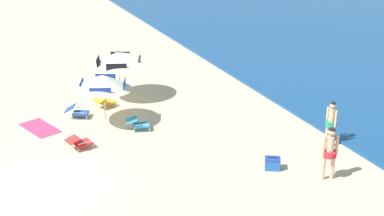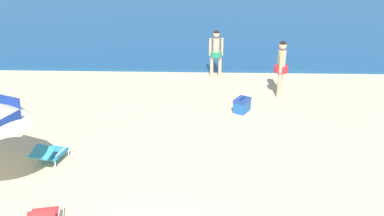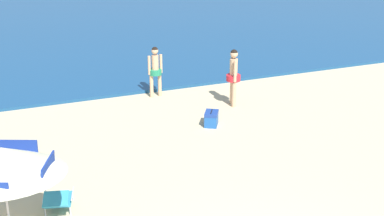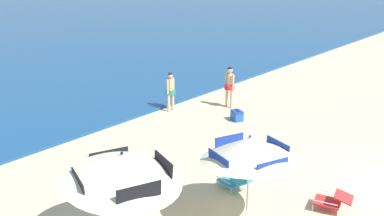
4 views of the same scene
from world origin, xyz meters
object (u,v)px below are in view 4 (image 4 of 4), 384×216
object	(u,v)px
beach_umbrella_striped_second	(123,167)
lounge_chair_facing_sea	(333,200)
person_standing_beside	(230,84)
beach_umbrella_striped_main	(249,148)
person_standing_near_shore	(171,89)
cooler_box	(237,115)
lounge_chair_under_umbrella	(234,180)

from	to	relation	value
beach_umbrella_striped_second	lounge_chair_facing_sea	xyz separation A→B (m)	(4.07, -2.74, -1.55)
beach_umbrella_striped_second	person_standing_beside	bearing A→B (deg)	22.26
beach_umbrella_striped_main	person_standing_near_shore	size ratio (longest dim) A/B	1.70
beach_umbrella_striped_second	cooler_box	xyz separation A→B (m)	(8.07, 2.60, -1.63)
beach_umbrella_striped_main	cooler_box	xyz separation A→B (m)	(5.62, 3.95, -1.57)
lounge_chair_under_umbrella	cooler_box	distance (m)	5.52
lounge_chair_facing_sea	person_standing_beside	size ratio (longest dim) A/B	0.54
beach_umbrella_striped_second	cooler_box	world-z (taller)	beach_umbrella_striped_second
lounge_chair_under_umbrella	lounge_chair_facing_sea	bearing A→B (deg)	-74.68
lounge_chair_under_umbrella	person_standing_beside	bearing A→B (deg)	35.40
person_standing_beside	beach_umbrella_striped_second	bearing A→B (deg)	-157.74
beach_umbrella_striped_main	lounge_chair_facing_sea	distance (m)	2.61
beach_umbrella_striped_main	lounge_chair_under_umbrella	bearing A→B (deg)	45.41
person_standing_beside	beach_umbrella_striped_main	bearing A→B (deg)	-143.00
beach_umbrella_striped_main	person_standing_beside	distance (m)	8.61
cooler_box	person_standing_near_shore	bearing A→B (deg)	104.16
cooler_box	beach_umbrella_striped_second	bearing A→B (deg)	-162.18
person_standing_near_shore	lounge_chair_facing_sea	bearing A→B (deg)	-111.98
lounge_chair_under_umbrella	person_standing_beside	distance (m)	7.26
lounge_chair_facing_sea	person_standing_near_shore	size ratio (longest dim) A/B	0.58
beach_umbrella_striped_main	lounge_chair_facing_sea	xyz separation A→B (m)	(1.62, -1.39, -1.50)
lounge_chair_under_umbrella	person_standing_near_shore	distance (m)	7.03
person_standing_near_shore	person_standing_beside	distance (m)	2.52
person_standing_near_shore	cooler_box	xyz separation A→B (m)	(0.71, -2.81, -0.74)
cooler_box	beach_umbrella_striped_main	bearing A→B (deg)	-144.90
person_standing_near_shore	lounge_chair_under_umbrella	bearing A→B (deg)	-124.28
beach_umbrella_striped_second	person_standing_beside	world-z (taller)	beach_umbrella_striped_second
person_standing_near_shore	cooler_box	bearing A→B (deg)	-75.84
lounge_chair_facing_sea	cooler_box	bearing A→B (deg)	53.16
beach_umbrella_striped_main	lounge_chair_under_umbrella	size ratio (longest dim) A/B	2.86
lounge_chair_facing_sea	person_standing_beside	world-z (taller)	person_standing_beside
beach_umbrella_striped_main	lounge_chair_under_umbrella	xyz separation A→B (m)	(0.97, 0.98, -1.50)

